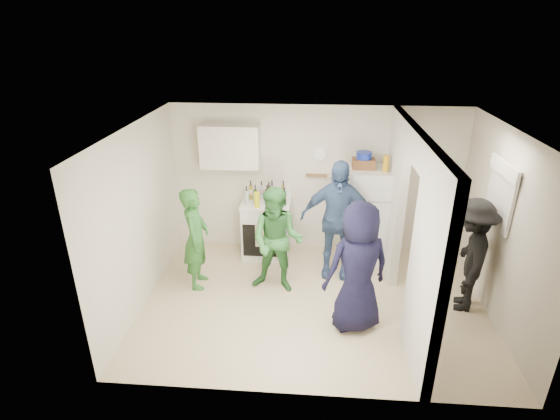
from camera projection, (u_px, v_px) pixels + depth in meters
The scene contains 37 objects.
floor at pixel (313, 302), 6.26m from camera, with size 4.80×4.80×0.00m, color beige.
wall_back at pixel (316, 180), 7.32m from camera, with size 4.80×4.80×0.00m, color silver.
wall_front at pixel (315, 298), 4.21m from camera, with size 4.80×4.80×0.00m, color silver.
wall_left at pixel (139, 217), 5.94m from camera, with size 3.40×3.40×0.00m, color silver.
wall_right at pixel (503, 230), 5.59m from camera, with size 3.40×3.40×0.00m, color silver.
ceiling at pixel (319, 130), 5.26m from camera, with size 4.80×4.80×0.00m, color white.
partition_pier_back at pixel (394, 195), 6.68m from camera, with size 0.12×1.20×2.50m, color silver.
partition_pier_front at pixel (428, 271), 4.67m from camera, with size 0.12×1.20×2.50m, color silver.
partition_header at pixel (418, 148), 5.26m from camera, with size 0.12×1.00×0.40m, color silver.
stove at pixel (266, 228), 7.38m from camera, with size 0.81×0.67×0.96m, color white.
upper_cabinet at pixel (230, 146), 7.01m from camera, with size 0.95×0.34×0.70m, color silver.
fridge at pixel (366, 215), 7.11m from camera, with size 0.65×0.63×1.58m, color white.
wicker_basket at pixel (363, 163), 6.82m from camera, with size 0.35×0.25×0.15m, color brown.
blue_bowl at pixel (364, 155), 6.77m from camera, with size 0.24×0.24×0.11m, color navy.
yellow_cup_stack_top at pixel (386, 164), 6.64m from camera, with size 0.09×0.09×0.25m, color gold.
wall_clock at pixel (320, 155), 7.11m from camera, with size 0.22×0.22×0.03m, color white.
spice_shelf at pixel (316, 175), 7.23m from camera, with size 0.35×0.08×0.03m, color olive.
nook_window at pixel (502, 195), 5.62m from camera, with size 0.03×0.70×0.80m, color black.
nook_window_frame at pixel (501, 195), 5.62m from camera, with size 0.04×0.76×0.86m, color white.
nook_valance at pixel (504, 169), 5.48m from camera, with size 0.04×0.82×0.18m, color white.
yellow_cup_stack_stove at pixel (257, 200), 6.95m from camera, with size 0.09×0.09×0.25m, color yellow.
red_cup at pixel (278, 204), 6.97m from camera, with size 0.09×0.09×0.12m, color red.
person_green_left at pixel (196, 238), 6.39m from camera, with size 0.57×0.37×1.56m, color #32722D.
person_green_center at pixel (277, 241), 6.26m from camera, with size 0.78×0.61×1.61m, color #357533.
person_denim at pixel (337, 220), 6.61m from camera, with size 1.10×0.46×1.88m, color #38577B.
person_navy at pixel (358, 268), 5.45m from camera, with size 0.85×0.56×1.75m, color black.
person_nook at pixel (469, 256), 5.86m from camera, with size 1.05×0.60×1.62m, color black.
bottle_a at pixel (251, 190), 7.24m from camera, with size 0.06×0.06×0.33m, color olive.
bottle_b at pixel (255, 194), 7.07m from camera, with size 0.06×0.06×0.32m, color #21501A.
bottle_c at pixel (262, 190), 7.26m from camera, with size 0.06×0.06×0.32m, color silver.
bottle_d at pixel (267, 194), 7.08m from camera, with size 0.07×0.07×0.32m, color #5F2B10.
bottle_e at pixel (272, 189), 7.28m from camera, with size 0.06×0.06×0.31m, color #A1AAB2.
bottle_f at pixel (277, 195), 7.13m from camera, with size 0.08×0.08×0.25m, color #163D23.
bottle_g at pixel (283, 190), 7.24m from camera, with size 0.06×0.06×0.33m, color olive.
bottle_h at pixel (247, 195), 7.04m from camera, with size 0.06×0.06×0.31m, color #B5B8C2.
bottle_i at pixel (269, 191), 7.23m from camera, with size 0.07×0.07×0.31m, color #4A320C.
bottle_j at pixel (284, 196), 7.01m from camera, with size 0.07×0.07×0.31m, color #236731.
Camera 1 is at (-0.07, -5.23, 3.72)m, focal length 28.00 mm.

